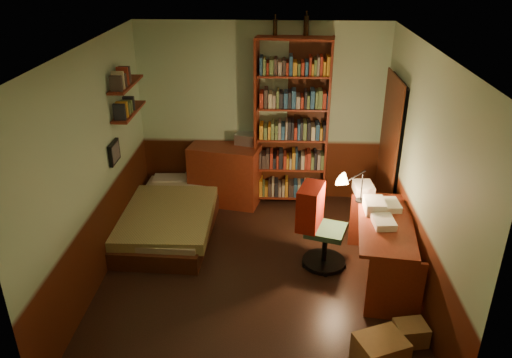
{
  "coord_description": "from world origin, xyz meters",
  "views": [
    {
      "loc": [
        0.24,
        -4.85,
        3.52
      ],
      "look_at": [
        0.0,
        0.25,
        1.1
      ],
      "focal_mm": 35.0,
      "sensor_mm": 36.0,
      "label": 1
    }
  ],
  "objects_px": {
    "bed": "(170,208)",
    "cardboard_box_a": "(380,353)",
    "bookshelf": "(292,124)",
    "cardboard_box_b": "(411,333)",
    "desk": "(382,251)",
    "desk_lamp": "(363,177)",
    "office_chair": "(326,229)",
    "mini_stereo": "(246,139)",
    "dresser": "(225,175)"
  },
  "relations": [
    {
      "from": "cardboard_box_a",
      "to": "cardboard_box_b",
      "type": "relative_size",
      "value": 1.44
    },
    {
      "from": "mini_stereo",
      "to": "cardboard_box_b",
      "type": "relative_size",
      "value": 0.96
    },
    {
      "from": "dresser",
      "to": "desk",
      "type": "xyz_separation_m",
      "value": [
        1.97,
        -1.82,
        -0.06
      ]
    },
    {
      "from": "desk_lamp",
      "to": "cardboard_box_a",
      "type": "xyz_separation_m",
      "value": [
        -0.03,
        -1.81,
        -0.91
      ]
    },
    {
      "from": "bookshelf",
      "to": "cardboard_box_b",
      "type": "height_order",
      "value": "bookshelf"
    },
    {
      "from": "bed",
      "to": "office_chair",
      "type": "relative_size",
      "value": 2.1
    },
    {
      "from": "desk_lamp",
      "to": "office_chair",
      "type": "height_order",
      "value": "desk_lamp"
    },
    {
      "from": "bed",
      "to": "cardboard_box_b",
      "type": "distance_m",
      "value": 3.42
    },
    {
      "from": "dresser",
      "to": "cardboard_box_a",
      "type": "height_order",
      "value": "dresser"
    },
    {
      "from": "desk_lamp",
      "to": "cardboard_box_b",
      "type": "distance_m",
      "value": 1.8
    },
    {
      "from": "bed",
      "to": "cardboard_box_a",
      "type": "relative_size",
      "value": 4.81
    },
    {
      "from": "desk",
      "to": "dresser",
      "type": "bearing_deg",
      "value": 144.7
    },
    {
      "from": "office_chair",
      "to": "cardboard_box_b",
      "type": "relative_size",
      "value": 3.3
    },
    {
      "from": "dresser",
      "to": "cardboard_box_b",
      "type": "height_order",
      "value": "dresser"
    },
    {
      "from": "desk",
      "to": "desk_lamp",
      "type": "xyz_separation_m",
      "value": [
        -0.21,
        0.47,
        0.69
      ]
    },
    {
      "from": "mini_stereo",
      "to": "desk",
      "type": "bearing_deg",
      "value": -32.75
    },
    {
      "from": "bookshelf",
      "to": "cardboard_box_a",
      "type": "bearing_deg",
      "value": -69.28
    },
    {
      "from": "office_chair",
      "to": "cardboard_box_a",
      "type": "distance_m",
      "value": 1.68
    },
    {
      "from": "dresser",
      "to": "mini_stereo",
      "type": "height_order",
      "value": "mini_stereo"
    },
    {
      "from": "bed",
      "to": "mini_stereo",
      "type": "distance_m",
      "value": 1.49
    },
    {
      "from": "mini_stereo",
      "to": "cardboard_box_b",
      "type": "xyz_separation_m",
      "value": [
        1.78,
        -2.95,
        -0.86
      ]
    },
    {
      "from": "office_chair",
      "to": "cardboard_box_b",
      "type": "bearing_deg",
      "value": -42.62
    },
    {
      "from": "cardboard_box_a",
      "to": "office_chair",
      "type": "bearing_deg",
      "value": 103.34
    },
    {
      "from": "desk",
      "to": "office_chair",
      "type": "xyz_separation_m",
      "value": [
        -0.62,
        0.27,
        0.11
      ]
    },
    {
      "from": "bookshelf",
      "to": "office_chair",
      "type": "height_order",
      "value": "bookshelf"
    },
    {
      "from": "desk",
      "to": "cardboard_box_b",
      "type": "distance_m",
      "value": 1.05
    },
    {
      "from": "mini_stereo",
      "to": "cardboard_box_a",
      "type": "relative_size",
      "value": 0.67
    },
    {
      "from": "bed",
      "to": "office_chair",
      "type": "height_order",
      "value": "office_chair"
    },
    {
      "from": "mini_stereo",
      "to": "cardboard_box_a",
      "type": "xyz_separation_m",
      "value": [
        1.42,
        -3.28,
        -0.8
      ]
    },
    {
      "from": "desk",
      "to": "bookshelf",
      "type": "bearing_deg",
      "value": 125.24
    },
    {
      "from": "bookshelf",
      "to": "cardboard_box_b",
      "type": "relative_size",
      "value": 8.12
    },
    {
      "from": "dresser",
      "to": "cardboard_box_b",
      "type": "bearing_deg",
      "value": -41.84
    },
    {
      "from": "mini_stereo",
      "to": "office_chair",
      "type": "height_order",
      "value": "mini_stereo"
    },
    {
      "from": "bookshelf",
      "to": "mini_stereo",
      "type": "bearing_deg",
      "value": -176.06
    },
    {
      "from": "bed",
      "to": "desk_lamp",
      "type": "height_order",
      "value": "desk_lamp"
    },
    {
      "from": "bookshelf",
      "to": "office_chair",
      "type": "xyz_separation_m",
      "value": [
        0.39,
        -1.64,
        -0.72
      ]
    },
    {
      "from": "desk_lamp",
      "to": "dresser",
      "type": "bearing_deg",
      "value": 126.74
    },
    {
      "from": "office_chair",
      "to": "cardboard_box_a",
      "type": "relative_size",
      "value": 2.29
    },
    {
      "from": "bed",
      "to": "bookshelf",
      "type": "bearing_deg",
      "value": 30.69
    },
    {
      "from": "dresser",
      "to": "bookshelf",
      "type": "distance_m",
      "value": 1.23
    },
    {
      "from": "dresser",
      "to": "desk_lamp",
      "type": "relative_size",
      "value": 1.59
    },
    {
      "from": "desk_lamp",
      "to": "cardboard_box_a",
      "type": "height_order",
      "value": "desk_lamp"
    },
    {
      "from": "mini_stereo",
      "to": "desk",
      "type": "xyz_separation_m",
      "value": [
        1.66,
        -1.95,
        -0.58
      ]
    },
    {
      "from": "bed",
      "to": "cardboard_box_a",
      "type": "xyz_separation_m",
      "value": [
        2.39,
        -2.36,
        -0.15
      ]
    },
    {
      "from": "cardboard_box_a",
      "to": "cardboard_box_b",
      "type": "distance_m",
      "value": 0.49
    },
    {
      "from": "bookshelf",
      "to": "desk_lamp",
      "type": "relative_size",
      "value": 3.85
    },
    {
      "from": "desk_lamp",
      "to": "cardboard_box_b",
      "type": "xyz_separation_m",
      "value": [
        0.33,
        -1.48,
        -0.97
      ]
    },
    {
      "from": "bed",
      "to": "office_chair",
      "type": "xyz_separation_m",
      "value": [
        2.01,
        -0.76,
        0.18
      ]
    },
    {
      "from": "dresser",
      "to": "cardboard_box_a",
      "type": "bearing_deg",
      "value": -49.56
    },
    {
      "from": "bookshelf",
      "to": "desk_lamp",
      "type": "distance_m",
      "value": 1.65
    }
  ]
}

